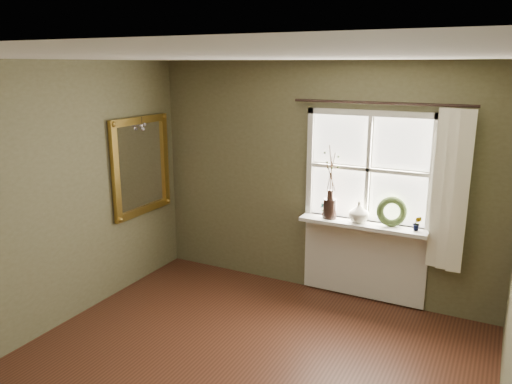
{
  "coord_description": "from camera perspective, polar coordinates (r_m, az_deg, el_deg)",
  "views": [
    {
      "loc": [
        1.85,
        -2.89,
        2.56
      ],
      "look_at": [
        -0.43,
        1.55,
        1.27
      ],
      "focal_mm": 35.0,
      "sensor_mm": 36.0,
      "label": 1
    }
  ],
  "objects": [
    {
      "name": "gilt_mirror",
      "position": [
        6.0,
        -12.97,
        2.97
      ],
      "size": [
        0.1,
        0.96,
        1.15
      ],
      "color": "white",
      "rests_on": "wall_left"
    },
    {
      "name": "window_frame",
      "position": [
        5.39,
        12.7,
        2.53
      ],
      "size": [
        1.36,
        0.06,
        1.24
      ],
      "color": "silver",
      "rests_on": "wall_back"
    },
    {
      "name": "curtain",
      "position": [
        5.18,
        21.35,
        0.1
      ],
      "size": [
        0.36,
        0.12,
        1.59
      ],
      "primitive_type": "cube",
      "color": "#EDE7CD",
      "rests_on": "wall_back"
    },
    {
      "name": "potted_plant_right",
      "position": [
        5.3,
        17.94,
        -3.42
      ],
      "size": [
        0.09,
        0.07,
        0.15
      ],
      "primitive_type": "imported",
      "rotation": [
        0.0,
        0.0,
        -0.05
      ],
      "color": "#30411C",
      "rests_on": "window_sill"
    },
    {
      "name": "window_sill",
      "position": [
        5.44,
        12.07,
        -3.67
      ],
      "size": [
        1.36,
        0.26,
        0.04
      ],
      "primitive_type": "cube",
      "color": "silver",
      "rests_on": "wall_back"
    },
    {
      "name": "potted_plant_left",
      "position": [
        5.53,
        7.76,
        -2.04
      ],
      "size": [
        0.1,
        0.08,
        0.17
      ],
      "primitive_type": "imported",
      "rotation": [
        0.0,
        0.0,
        -0.19
      ],
      "color": "#30411C",
      "rests_on": "window_sill"
    },
    {
      "name": "cream_vase",
      "position": [
        5.41,
        11.67,
        -2.27
      ],
      "size": [
        0.28,
        0.28,
        0.22
      ],
      "primitive_type": "imported",
      "rotation": [
        0.0,
        0.0,
        -0.37
      ],
      "color": "beige",
      "rests_on": "window_sill"
    },
    {
      "name": "window_apron",
      "position": [
        5.69,
        12.14,
        -7.57
      ],
      "size": [
        1.36,
        0.04,
        0.88
      ],
      "primitive_type": "cube",
      "color": "silver",
      "rests_on": "ground"
    },
    {
      "name": "wall_left",
      "position": [
        5.01,
        -25.35,
        -1.53
      ],
      "size": [
        0.1,
        4.5,
        2.6
      ],
      "primitive_type": "cube",
      "color": "brown",
      "rests_on": "ground"
    },
    {
      "name": "ceiling",
      "position": [
        3.43,
        -5.58,
        15.05
      ],
      "size": [
        4.5,
        4.5,
        0.0
      ],
      "primitive_type": "plane",
      "color": "silver",
      "rests_on": "ground"
    },
    {
      "name": "dark_jug",
      "position": [
        5.5,
        8.42,
        -1.88
      ],
      "size": [
        0.18,
        0.18,
        0.22
      ],
      "primitive_type": "cylinder",
      "rotation": [
        0.0,
        0.0,
        -0.27
      ],
      "color": "black",
      "rests_on": "window_sill"
    },
    {
      "name": "wall_back",
      "position": [
        5.65,
        7.4,
        1.44
      ],
      "size": [
        4.0,
        0.1,
        2.6
      ],
      "primitive_type": "cube",
      "color": "brown",
      "rests_on": "ground"
    },
    {
      "name": "wreath",
      "position": [
        5.37,
        15.24,
        -2.52
      ],
      "size": [
        0.35,
        0.25,
        0.33
      ],
      "primitive_type": "torus",
      "rotation": [
        1.36,
        0.0,
        0.4
      ],
      "color": "#30411C",
      "rests_on": "window_sill"
    },
    {
      "name": "curtain_rod",
      "position": [
        5.22,
        14.04,
        9.84
      ],
      "size": [
        1.84,
        0.03,
        0.03
      ],
      "primitive_type": "cylinder",
      "rotation": [
        0.0,
        1.57,
        0.0
      ],
      "color": "black",
      "rests_on": "wall_back"
    }
  ]
}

